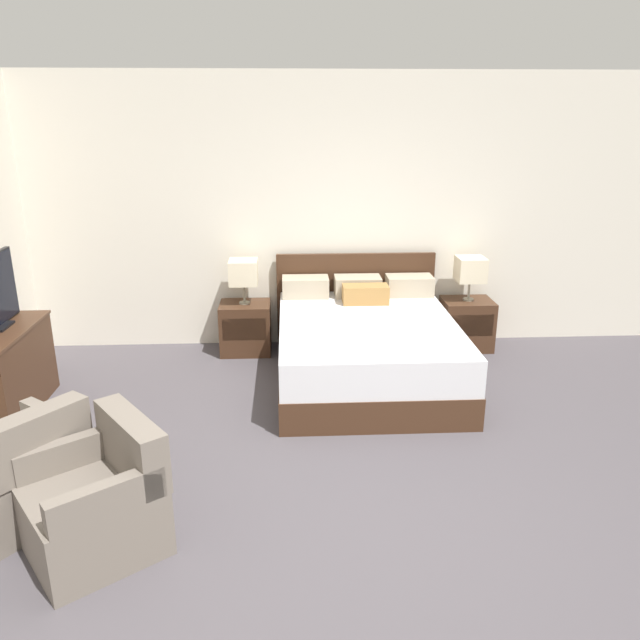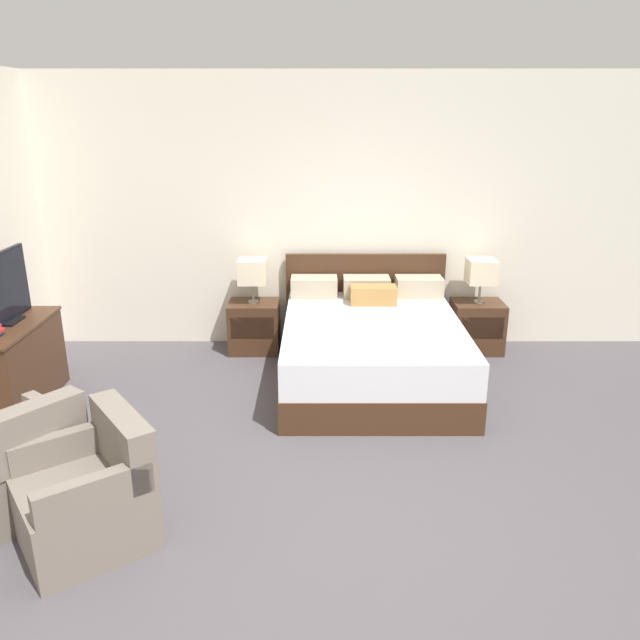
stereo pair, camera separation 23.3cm
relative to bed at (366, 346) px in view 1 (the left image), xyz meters
name	(u,v)px [view 1 (the left image)]	position (x,y,z in m)	size (l,w,h in m)	color
ground_plane	(355,537)	(-0.34, -2.32, -0.32)	(10.05, 10.05, 0.00)	#4C474C
wall_back	(323,214)	(-0.34, 1.06, 1.08)	(7.27, 0.06, 2.80)	silver
bed	(366,346)	(0.00, 0.00, 0.00)	(1.68, 2.09, 1.00)	#422819
nightstand_left	(246,328)	(-1.17, 0.76, -0.06)	(0.52, 0.42, 0.53)	#422819
nightstand_right	(466,324)	(1.17, 0.76, -0.06)	(0.52, 0.42, 0.53)	#422819
table_lamp_left	(243,273)	(-1.17, 0.76, 0.54)	(0.28, 0.28, 0.46)	gray
table_lamp_right	(471,270)	(1.17, 0.76, 0.54)	(0.28, 0.28, 0.46)	gray
dresser	(1,371)	(-3.10, -0.54, 0.05)	(0.52, 1.09, 0.73)	#422819
armchair_by_window	(19,474)	(-2.39, -1.98, -0.04)	(0.96, 0.96, 0.76)	#70665B
armchair_companion	(99,503)	(-1.82, -2.32, -0.04)	(0.96, 0.96, 0.76)	#70665B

